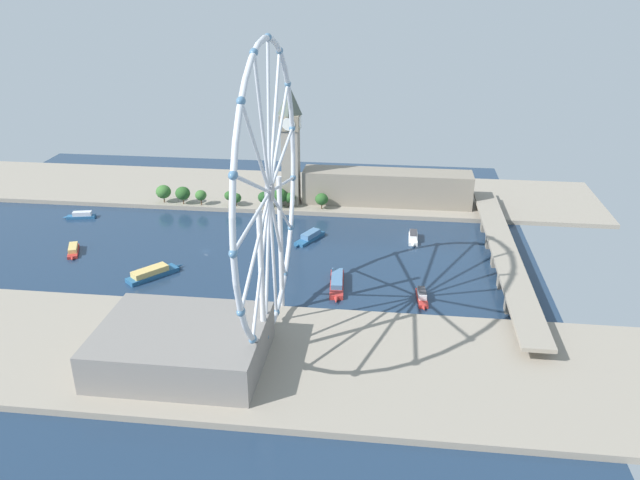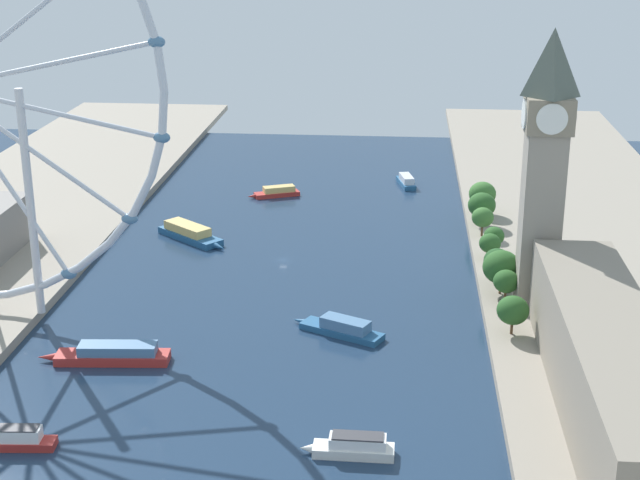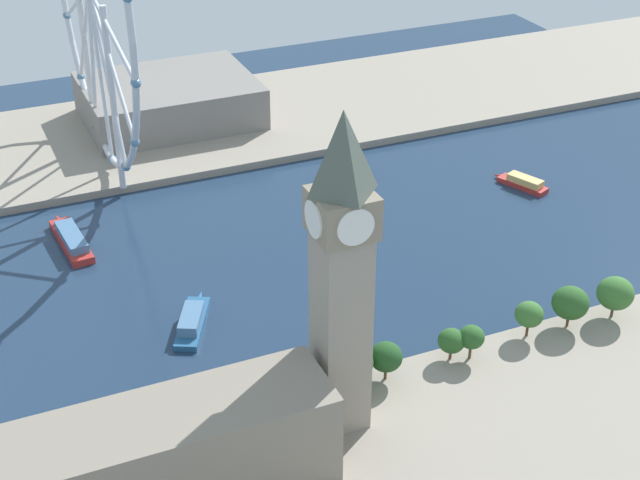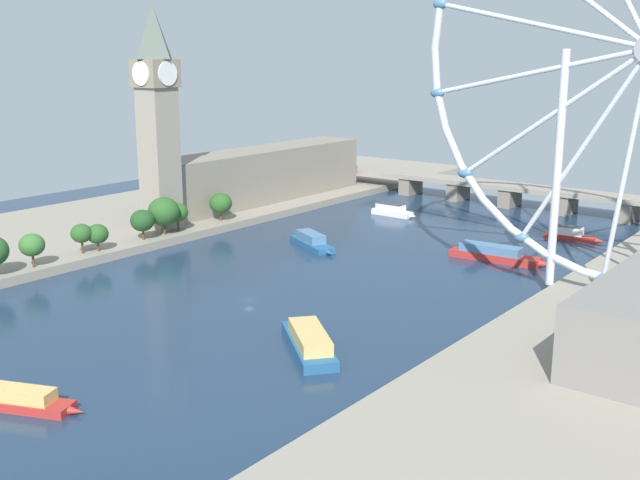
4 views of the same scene
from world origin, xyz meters
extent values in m
plane|color=#1E334C|center=(0.00, 0.00, 0.00)|extent=(392.47, 392.47, 0.00)
cube|color=gray|center=(-111.24, 0.00, 1.50)|extent=(90.00, 520.00, 3.00)
cube|color=gray|center=(111.24, 0.00, 1.50)|extent=(90.00, 520.00, 3.00)
cube|color=gray|center=(-81.89, 39.47, 29.71)|extent=(11.52, 11.52, 53.43)
cube|color=gray|center=(-81.89, 39.47, 61.54)|extent=(13.36, 13.36, 10.22)
pyramid|color=#4C564C|center=(-81.89, 39.47, 76.28)|extent=(12.09, 12.09, 19.26)
cylinder|color=white|center=(-81.89, 46.38, 61.54)|extent=(8.75, 0.50, 8.75)
cylinder|color=white|center=(-81.89, 32.56, 61.54)|extent=(8.75, 0.50, 8.75)
cylinder|color=white|center=(-74.98, 39.47, 61.54)|extent=(0.50, 8.75, 8.75)
cylinder|color=white|center=(-88.80, 39.47, 61.54)|extent=(0.50, 8.75, 8.75)
cube|color=gray|center=(-90.28, 106.65, 14.73)|extent=(22.00, 118.37, 23.46)
cylinder|color=#513823|center=(-72.49, -51.46, 4.88)|extent=(0.80, 0.80, 3.76)
ellipsoid|color=#386B2D|center=(-72.49, -51.46, 11.01)|extent=(10.62, 10.62, 9.56)
cylinder|color=#513823|center=(-71.22, -36.84, 4.83)|extent=(0.80, 0.80, 3.67)
ellipsoid|color=#285623|center=(-71.22, -36.84, 10.86)|extent=(10.49, 10.49, 9.44)
cylinder|color=#513823|center=(-70.62, -23.53, 5.01)|extent=(0.80, 0.80, 4.01)
ellipsoid|color=#386B2D|center=(-70.62, -23.53, 10.23)|extent=(8.04, 8.04, 7.23)
cylinder|color=#513823|center=(-73.08, -3.46, 5.03)|extent=(0.80, 0.80, 4.05)
ellipsoid|color=#285623|center=(-73.08, -3.46, 9.91)|extent=(7.15, 7.15, 6.44)
cylinder|color=#513823|center=(-71.34, 1.65, 4.51)|extent=(0.80, 0.80, 3.01)
ellipsoid|color=#285623|center=(-71.34, 1.65, 9.00)|extent=(7.46, 7.46, 6.71)
cylinder|color=#513823|center=(-71.98, 21.70, 4.81)|extent=(0.80, 0.80, 3.63)
ellipsoid|color=#1E471E|center=(-71.98, 21.70, 10.12)|extent=(8.73, 8.73, 7.86)
cylinder|color=#513823|center=(-72.28, 32.03, 5.05)|extent=(0.80, 0.80, 4.09)
ellipsoid|color=#285623|center=(-72.28, 32.03, 11.76)|extent=(11.68, 11.68, 10.51)
cylinder|color=#513823|center=(-73.11, 39.66, 4.97)|extent=(0.80, 0.80, 3.94)
ellipsoid|color=#285623|center=(-73.11, 39.66, 10.08)|extent=(7.86, 7.86, 7.07)
cylinder|color=#513823|center=(-72.84, 62.21, 4.79)|extent=(0.80, 0.80, 3.58)
ellipsoid|color=#285623|center=(-72.84, 62.21, 10.23)|extent=(9.12, 9.12, 8.21)
torus|color=silver|center=(87.43, 58.86, 70.12)|extent=(128.20, 2.35, 128.20)
cylinder|color=#99999E|center=(87.43, 58.86, 70.12)|extent=(7.55, 3.00, 7.55)
cylinder|color=silver|center=(118.89, 58.86, 70.12)|extent=(62.92, 1.41, 1.41)
cylinder|color=silver|center=(116.17, 58.86, 82.91)|extent=(58.06, 1.41, 26.88)
cylinder|color=silver|center=(108.48, 58.86, 93.50)|extent=(43.15, 1.41, 47.70)
cylinder|color=silver|center=(97.15, 58.86, 100.04)|extent=(20.78, 1.41, 60.28)
cylinder|color=silver|center=(84.14, 58.86, 101.41)|extent=(7.98, 1.41, 62.73)
cylinder|color=silver|center=(71.70, 58.86, 97.36)|extent=(32.68, 1.41, 55.20)
cylinder|color=silver|center=(61.97, 58.86, 88.61)|extent=(51.73, 1.41, 38.13)
cylinder|color=silver|center=(56.65, 58.86, 76.66)|extent=(61.84, 1.41, 14.46)
cylinder|color=silver|center=(56.65, 58.86, 63.58)|extent=(61.84, 1.41, 14.46)
cylinder|color=silver|center=(61.97, 58.86, 51.62)|extent=(51.73, 1.41, 38.13)
cylinder|color=silver|center=(71.70, 58.86, 42.87)|extent=(32.68, 1.41, 55.20)
cylinder|color=silver|center=(84.14, 58.86, 38.83)|extent=(7.98, 1.41, 62.73)
cylinder|color=silver|center=(97.15, 58.86, 40.20)|extent=(20.78, 1.41, 60.28)
cylinder|color=silver|center=(108.48, 58.86, 46.74)|extent=(43.15, 1.41, 47.70)
cylinder|color=silver|center=(116.17, 58.86, 57.32)|extent=(58.06, 1.41, 26.88)
ellipsoid|color=teal|center=(150.35, 58.86, 70.12)|extent=(4.80, 3.20, 3.20)
ellipsoid|color=teal|center=(144.91, 58.86, 95.71)|extent=(4.80, 3.20, 3.20)
ellipsoid|color=teal|center=(129.53, 58.86, 116.88)|extent=(4.80, 3.20, 3.20)
ellipsoid|color=teal|center=(106.87, 58.86, 129.96)|extent=(4.80, 3.20, 3.20)
ellipsoid|color=teal|center=(80.85, 58.86, 132.70)|extent=(4.80, 3.20, 3.20)
ellipsoid|color=teal|center=(55.97, 58.86, 124.61)|extent=(4.80, 3.20, 3.20)
ellipsoid|color=teal|center=(36.52, 58.86, 107.10)|extent=(4.80, 3.20, 3.20)
ellipsoid|color=teal|center=(25.88, 58.86, 83.20)|extent=(4.80, 3.20, 3.20)
ellipsoid|color=teal|center=(25.88, 58.86, 57.03)|extent=(4.80, 3.20, 3.20)
ellipsoid|color=teal|center=(36.52, 58.86, 33.13)|extent=(4.80, 3.20, 3.20)
ellipsoid|color=teal|center=(55.97, 58.86, 15.62)|extent=(4.80, 3.20, 3.20)
ellipsoid|color=teal|center=(80.85, 58.86, 7.54)|extent=(4.80, 3.20, 3.20)
ellipsoid|color=teal|center=(106.87, 58.86, 10.27)|extent=(4.80, 3.20, 3.20)
ellipsoid|color=teal|center=(129.53, 58.86, 23.36)|extent=(4.80, 3.20, 3.20)
ellipsoid|color=teal|center=(144.91, 58.86, 44.52)|extent=(4.80, 3.20, 3.20)
cylinder|color=silver|center=(109.45, 58.86, 36.56)|extent=(2.40, 2.40, 67.12)
cylinder|color=silver|center=(65.40, 58.86, 36.56)|extent=(2.40, 2.40, 67.12)
cube|color=gray|center=(119.67, 25.57, 11.51)|extent=(53.79, 69.43, 17.01)
cube|color=gray|center=(0.00, 175.81, 9.22)|extent=(204.47, 14.90, 2.00)
cube|color=gray|center=(-52.99, 175.81, 4.11)|extent=(6.00, 13.41, 8.22)
cube|color=gray|center=(-26.49, 175.81, 4.11)|extent=(6.00, 13.41, 8.22)
cube|color=gray|center=(0.00, 175.81, 4.11)|extent=(6.00, 13.41, 8.22)
cube|color=gray|center=(26.49, 175.81, 4.11)|extent=(6.00, 13.41, 8.22)
cube|color=gray|center=(52.99, 175.81, 4.11)|extent=(6.00, 13.41, 8.22)
cube|color=#B22D28|center=(12.38, -78.16, 0.92)|extent=(19.86, 12.67, 1.85)
cone|color=#B22D28|center=(22.64, -73.84, 0.92)|extent=(3.90, 3.04, 1.85)
cube|color=#DBB766|center=(11.50, -78.53, 3.11)|extent=(14.19, 9.59, 2.51)
cube|color=#235684|center=(37.28, -19.17, 1.22)|extent=(27.69, 25.13, 2.44)
cone|color=#235684|center=(24.28, -8.25, 1.22)|extent=(5.59, 5.25, 2.44)
cube|color=#DBB766|center=(38.39, -20.11, 3.99)|extent=(19.81, 18.21, 3.11)
cube|color=#235684|center=(-42.78, -100.12, 0.98)|extent=(9.21, 19.48, 1.95)
cone|color=#235684|center=(-40.41, -110.77, 0.98)|extent=(2.64, 3.72, 1.95)
cube|color=silver|center=(-42.98, -99.20, 3.36)|extent=(6.98, 12.98, 2.81)
cube|color=#235684|center=(-24.53, 60.30, 0.96)|extent=(25.55, 17.18, 1.92)
cone|color=#235684|center=(-11.42, 53.80, 0.96)|extent=(4.92, 3.73, 1.92)
cube|color=teal|center=(-25.66, 60.86, 3.51)|extent=(15.38, 11.42, 3.17)
cube|color=#B22D28|center=(36.50, 83.45, 1.26)|extent=(31.24, 9.43, 2.52)
cone|color=#B22D28|center=(54.34, 84.79, 1.26)|extent=(5.72, 2.92, 2.52)
cube|color=teal|center=(34.97, 83.34, 3.90)|extent=(21.43, 7.56, 2.77)
cube|color=white|center=(-31.45, 125.12, 1.15)|extent=(18.49, 5.71, 2.30)
cone|color=white|center=(-20.75, 124.98, 1.15)|extent=(3.35, 2.34, 2.30)
cube|color=white|center=(-32.37, 125.14, 3.58)|extent=(12.92, 4.76, 2.55)
cube|color=#38383D|center=(-32.37, 125.14, 5.04)|extent=(11.64, 4.52, 0.38)
cube|color=#B22D28|center=(46.16, 128.49, 0.99)|extent=(19.06, 6.19, 1.97)
cone|color=#B22D28|center=(57.02, 129.33, 0.99)|extent=(3.52, 2.22, 1.97)
cube|color=white|center=(45.23, 128.42, 3.46)|extent=(10.80, 4.80, 2.98)
cube|color=#38383D|center=(45.23, 128.42, 5.10)|extent=(9.73, 4.53, 0.31)
camera|label=1|loc=(338.16, 111.00, 158.29)|focal=35.53mm
camera|label=2|loc=(-40.30, 314.83, 117.42)|focal=54.06mm
camera|label=3|loc=(-249.31, 117.63, 162.06)|focal=53.96mm
camera|label=4|loc=(145.77, -154.85, 69.44)|focal=43.57mm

